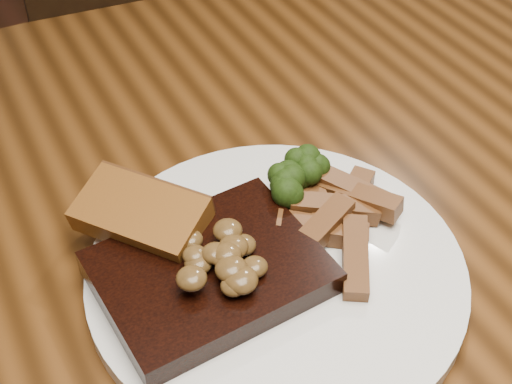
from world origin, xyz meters
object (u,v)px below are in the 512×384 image
at_px(potato_wedges, 342,220).
at_px(steak, 210,273).
at_px(chair_far, 174,95).
at_px(garlic_bread, 143,231).
at_px(plate, 276,273).
at_px(dining_table, 248,296).

bearing_deg(potato_wedges, steak, -179.14).
bearing_deg(chair_far, garlic_bread, 71.86).
height_order(plate, steak, steak).
relative_size(steak, garlic_bread, 1.61).
height_order(steak, potato_wedges, steak).
distance_m(chair_far, potato_wedges, 0.68).
relative_size(dining_table, plate, 5.17).
bearing_deg(plate, potato_wedges, 10.00).
relative_size(dining_table, steak, 9.40).
bearing_deg(plate, dining_table, 86.17).
bearing_deg(dining_table, chair_far, 75.58).
bearing_deg(steak, potato_wedges, -3.03).
bearing_deg(garlic_bread, plate, 9.44).
xyz_separation_m(garlic_bread, potato_wedges, (0.15, -0.07, 0.00)).
relative_size(steak, potato_wedges, 1.71).
bearing_deg(chair_far, dining_table, 80.58).
bearing_deg(dining_table, plate, -93.83).
height_order(dining_table, steak, steak).
distance_m(dining_table, chair_far, 0.61).
height_order(dining_table, potato_wedges, potato_wedges).
bearing_deg(garlic_bread, steak, -13.95).
distance_m(dining_table, garlic_bread, 0.15).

